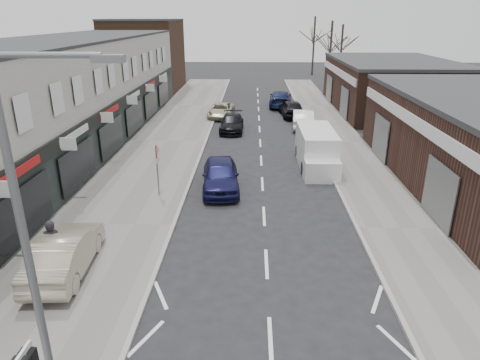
# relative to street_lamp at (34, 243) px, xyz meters

# --- Properties ---
(pavement_left) EXTENTS (5.50, 64.00, 0.12)m
(pavement_left) POSITION_rel_street_lamp_xyz_m (-2.22, 22.80, -4.56)
(pavement_left) COLOR slate
(pavement_left) RESTS_ON ground
(pavement_right) EXTENTS (3.50, 64.00, 0.12)m
(pavement_right) POSITION_rel_street_lamp_xyz_m (10.28, 22.80, -4.56)
(pavement_right) COLOR slate
(pavement_right) RESTS_ON ground
(shop_terrace_left) EXTENTS (8.00, 41.00, 7.10)m
(shop_terrace_left) POSITION_rel_street_lamp_xyz_m (-8.97, 20.30, -1.07)
(shop_terrace_left) COLOR beige
(shop_terrace_left) RESTS_ON ground
(brick_block_far) EXTENTS (8.00, 10.00, 8.00)m
(brick_block_far) POSITION_rel_street_lamp_xyz_m (-8.97, 45.80, -0.62)
(brick_block_far) COLOR #452D1D
(brick_block_far) RESTS_ON ground
(right_unit_far) EXTENTS (10.00, 16.00, 4.50)m
(right_unit_far) POSITION_rel_street_lamp_xyz_m (17.03, 34.80, -2.37)
(right_unit_far) COLOR #3C251B
(right_unit_far) RESTS_ON ground
(tree_far_a) EXTENTS (3.60, 3.60, 8.00)m
(tree_far_a) POSITION_rel_street_lamp_xyz_m (13.53, 48.80, -4.62)
(tree_far_a) COLOR #382D26
(tree_far_a) RESTS_ON ground
(tree_far_b) EXTENTS (3.60, 3.60, 7.50)m
(tree_far_b) POSITION_rel_street_lamp_xyz_m (16.03, 54.80, -4.62)
(tree_far_b) COLOR #382D26
(tree_far_b) RESTS_ON ground
(tree_far_c) EXTENTS (3.60, 3.60, 8.50)m
(tree_far_c) POSITION_rel_street_lamp_xyz_m (13.03, 60.80, -4.62)
(tree_far_c) COLOR #382D26
(tree_far_c) RESTS_ON ground
(street_lamp) EXTENTS (2.23, 0.22, 8.00)m
(street_lamp) POSITION_rel_street_lamp_xyz_m (0.00, 0.00, 0.00)
(street_lamp) COLOR slate
(street_lamp) RESTS_ON pavement_left
(warning_sign) EXTENTS (0.12, 0.80, 2.70)m
(warning_sign) POSITION_rel_street_lamp_xyz_m (-0.63, 12.80, -2.42)
(warning_sign) COLOR slate
(warning_sign) RESTS_ON pavement_left
(white_van) EXTENTS (2.03, 5.69, 2.21)m
(white_van) POSITION_rel_street_lamp_xyz_m (7.79, 17.86, -3.57)
(white_van) COLOR white
(white_van) RESTS_ON ground
(sedan_on_pavement) EXTENTS (1.88, 4.59, 1.48)m
(sedan_on_pavement) POSITION_rel_street_lamp_xyz_m (-2.48, 5.94, -3.76)
(sedan_on_pavement) COLOR tan
(sedan_on_pavement) RESTS_ON pavement_left
(pedestrian) EXTENTS (0.78, 0.61, 1.88)m
(pedestrian) POSITION_rel_street_lamp_xyz_m (-2.93, 6.09, -3.56)
(pedestrian) COLOR black
(pedestrian) RESTS_ON pavement_left
(parked_car_left_a) EXTENTS (2.23, 4.74, 1.57)m
(parked_car_left_a) POSITION_rel_street_lamp_xyz_m (2.33, 13.96, -3.84)
(parked_car_left_a) COLOR #161745
(parked_car_left_a) RESTS_ON ground
(parked_car_left_b) EXTENTS (1.82, 4.43, 1.28)m
(parked_car_left_b) POSITION_rel_street_lamp_xyz_m (2.33, 26.13, -3.98)
(parked_car_left_b) COLOR black
(parked_car_left_b) RESTS_ON ground
(parked_car_left_c) EXTENTS (2.38, 4.57, 1.23)m
(parked_car_left_c) POSITION_rel_street_lamp_xyz_m (1.13, 31.05, -4.01)
(parked_car_left_c) COLOR #B5AF91
(parked_car_left_c) RESTS_ON ground
(parked_car_right_a) EXTENTS (1.95, 4.66, 1.50)m
(parked_car_right_a) POSITION_rel_street_lamp_xyz_m (8.03, 27.37, -3.87)
(parked_car_right_a) COLOR silver
(parked_car_right_a) RESTS_ON ground
(parked_car_right_b) EXTENTS (2.17, 4.63, 1.53)m
(parked_car_right_b) POSITION_rel_street_lamp_xyz_m (7.44, 31.45, -3.85)
(parked_car_right_b) COLOR black
(parked_car_right_b) RESTS_ON ground
(parked_car_right_c) EXTENTS (2.55, 5.51, 1.56)m
(parked_car_right_c) POSITION_rel_street_lamp_xyz_m (6.73, 36.18, -3.84)
(parked_car_right_c) COLOR #121938
(parked_car_right_c) RESTS_ON ground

